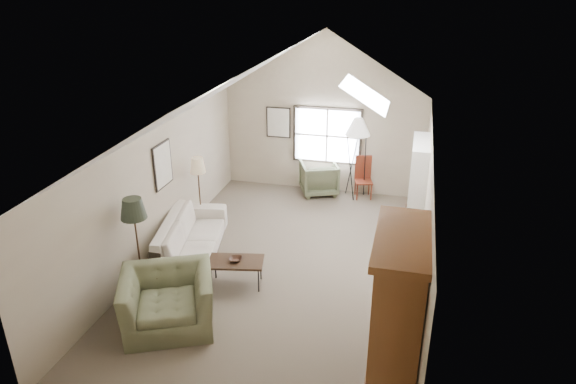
% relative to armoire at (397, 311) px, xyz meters
% --- Properties ---
extents(room_shell, '(5.01, 8.01, 4.00)m').
position_rel_armoire_xyz_m(room_shell, '(-2.18, 2.40, 2.11)').
color(room_shell, brown).
rests_on(room_shell, ground).
extents(window, '(1.72, 0.08, 1.42)m').
position_rel_armoire_xyz_m(window, '(-2.08, 6.36, 0.35)').
color(window, black).
rests_on(window, room_shell).
extents(skylight, '(0.80, 1.20, 0.52)m').
position_rel_armoire_xyz_m(skylight, '(-0.88, 3.30, 2.12)').
color(skylight, white).
rests_on(skylight, room_shell).
extents(wall_art, '(1.97, 3.71, 0.88)m').
position_rel_armoire_xyz_m(wall_art, '(-4.06, 4.34, 0.63)').
color(wall_art, black).
rests_on(wall_art, room_shell).
extents(armoire, '(0.60, 1.50, 2.20)m').
position_rel_armoire_xyz_m(armoire, '(0.00, 0.00, 0.00)').
color(armoire, brown).
rests_on(armoire, ground).
extents(tv_alcove, '(0.32, 1.30, 2.10)m').
position_rel_armoire_xyz_m(tv_alcove, '(0.16, 4.00, 0.05)').
color(tv_alcove, white).
rests_on(tv_alcove, ground).
extents(media_console, '(0.34, 1.18, 0.60)m').
position_rel_armoire_xyz_m(media_console, '(0.14, 4.00, -0.80)').
color(media_console, '#382316').
rests_on(media_console, ground).
extents(tv_panel, '(0.05, 0.90, 0.55)m').
position_rel_armoire_xyz_m(tv_panel, '(0.14, 4.00, -0.18)').
color(tv_panel, black).
rests_on(tv_panel, media_console).
extents(sofa, '(1.53, 2.76, 0.76)m').
position_rel_armoire_xyz_m(sofa, '(-4.05, 2.43, -0.72)').
color(sofa, beige).
rests_on(sofa, ground).
extents(armchair_near, '(1.78, 1.69, 0.91)m').
position_rel_armoire_xyz_m(armchair_near, '(-3.49, 0.31, -0.65)').
color(armchair_near, '#616647').
rests_on(armchair_near, ground).
extents(armchair_far, '(1.15, 1.16, 0.81)m').
position_rel_armoire_xyz_m(armchair_far, '(-2.21, 6.10, -0.69)').
color(armchair_far, '#656F4E').
rests_on(armchair_far, ground).
extents(coffee_table, '(1.06, 0.72, 0.50)m').
position_rel_armoire_xyz_m(coffee_table, '(-2.83, 1.64, -0.85)').
color(coffee_table, '#321F14').
rests_on(coffee_table, ground).
extents(bowl, '(0.27, 0.27, 0.06)m').
position_rel_armoire_xyz_m(bowl, '(-2.83, 1.64, -0.58)').
color(bowl, '#351D15').
rests_on(bowl, coffee_table).
extents(side_table, '(0.77, 0.77, 0.65)m').
position_rel_armoire_xyz_m(side_table, '(-3.95, 0.83, -0.77)').
color(side_table, '#352115').
rests_on(side_table, ground).
extents(side_chair, '(0.50, 0.50, 1.04)m').
position_rel_armoire_xyz_m(side_chair, '(-1.09, 6.10, -0.58)').
color(side_chair, maroon).
rests_on(side_chair, ground).
extents(tripod_lamp, '(0.76, 0.76, 2.05)m').
position_rel_armoire_xyz_m(tripod_lamp, '(-1.30, 6.10, -0.08)').
color(tripod_lamp, white).
rests_on(tripod_lamp, ground).
extents(dark_lamp, '(0.52, 0.52, 1.82)m').
position_rel_armoire_xyz_m(dark_lamp, '(-4.35, 1.03, -0.19)').
color(dark_lamp, black).
rests_on(dark_lamp, ground).
extents(tan_lamp, '(0.39, 0.39, 1.64)m').
position_rel_armoire_xyz_m(tan_lamp, '(-4.35, 3.63, -0.28)').
color(tan_lamp, tan).
rests_on(tan_lamp, ground).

